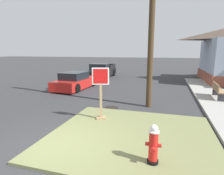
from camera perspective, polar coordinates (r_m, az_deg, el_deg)
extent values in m
plane|color=#333335|center=(5.92, -16.31, -17.04)|extent=(160.00, 160.00, 0.00)
cube|color=olive|center=(6.32, 6.02, -14.37)|extent=(5.24, 4.81, 0.08)
cube|color=#9E9B93|center=(11.01, 30.90, -4.68)|extent=(2.20, 18.69, 0.12)
cylinder|color=black|center=(4.96, 12.32, -21.18)|extent=(0.28, 0.28, 0.08)
cylinder|color=red|center=(4.76, 12.52, -17.11)|extent=(0.22, 0.22, 0.72)
cylinder|color=silver|center=(4.60, 12.72, -12.99)|extent=(0.25, 0.25, 0.03)
sphere|color=silver|center=(4.57, 12.76, -12.13)|extent=(0.19, 0.19, 0.19)
cube|color=silver|center=(4.54, 12.80, -11.31)|extent=(0.04, 0.04, 0.04)
cylinder|color=red|center=(4.75, 10.66, -16.59)|extent=(0.08, 0.09, 0.09)
cylinder|color=red|center=(4.74, 14.43, -16.84)|extent=(0.08, 0.09, 0.09)
cylinder|color=red|center=(4.63, 12.36, -18.18)|extent=(0.12, 0.09, 0.12)
cube|color=#A3845B|center=(7.32, -3.44, -2.13)|extent=(0.11, 0.11, 2.00)
cube|color=#A3845B|center=(7.59, -3.35, -9.20)|extent=(0.43, 0.38, 0.08)
cube|color=white|center=(7.14, -3.52, 3.47)|extent=(0.63, 0.21, 0.66)
cube|color=red|center=(7.12, -3.53, 3.46)|extent=(0.54, 0.18, 0.56)
cylinder|color=black|center=(9.21, -0.22, -6.25)|extent=(0.70, 0.70, 0.02)
cube|color=red|center=(14.18, -11.04, 1.35)|extent=(1.94, 4.20, 0.64)
cube|color=black|center=(13.92, -11.55, 3.49)|extent=(1.59, 1.97, 0.56)
cylinder|color=black|center=(15.70, -11.29, 1.90)|extent=(0.25, 0.63, 0.62)
cylinder|color=black|center=(14.93, -5.82, 1.59)|extent=(0.25, 0.63, 0.62)
cylinder|color=black|center=(13.59, -16.74, 0.24)|extent=(0.25, 0.63, 0.62)
cylinder|color=black|center=(12.70, -10.69, -0.21)|extent=(0.25, 0.63, 0.62)
sphere|color=white|center=(16.16, -9.08, 2.80)|extent=(0.14, 0.14, 0.14)
sphere|color=red|center=(12.80, -17.63, 0.27)|extent=(0.12, 0.12, 0.12)
sphere|color=white|center=(15.69, -5.69, 2.64)|extent=(0.14, 0.14, 0.14)
sphere|color=red|center=(12.20, -13.67, -0.03)|extent=(0.12, 0.12, 0.12)
cube|color=black|center=(20.08, -3.19, 4.60)|extent=(2.15, 5.20, 0.68)
cube|color=black|center=(19.34, -3.87, 6.25)|extent=(1.79, 1.39, 0.68)
cube|color=black|center=(20.62, 0.07, 6.35)|extent=(0.17, 2.16, 0.44)
cube|color=black|center=(21.18, -4.90, 6.43)|extent=(0.17, 2.16, 0.44)
cube|color=black|center=(22.43, -1.22, 6.72)|extent=(1.79, 0.16, 0.44)
cylinder|color=black|center=(18.36, -1.89, 3.63)|extent=(0.28, 0.77, 0.76)
cylinder|color=black|center=(18.97, -7.31, 3.78)|extent=(0.28, 0.77, 0.76)
cylinder|color=black|center=(21.31, 0.48, 4.66)|extent=(0.28, 0.77, 0.76)
cylinder|color=black|center=(21.84, -4.28, 4.79)|extent=(0.28, 0.77, 0.76)
cube|color=#93704C|center=(12.16, 29.89, -0.80)|extent=(0.47, 1.71, 0.06)
cube|color=#93704C|center=(12.09, 29.15, 0.27)|extent=(0.12, 1.70, 0.38)
cube|color=#2D2D33|center=(11.47, 30.48, -2.70)|extent=(0.36, 0.07, 0.41)
cube|color=#2D2D33|center=(12.95, 29.17, -1.16)|extent=(0.36, 0.07, 0.41)
cylinder|color=#42301E|center=(9.47, 12.26, 23.76)|extent=(0.28, 0.28, 9.74)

